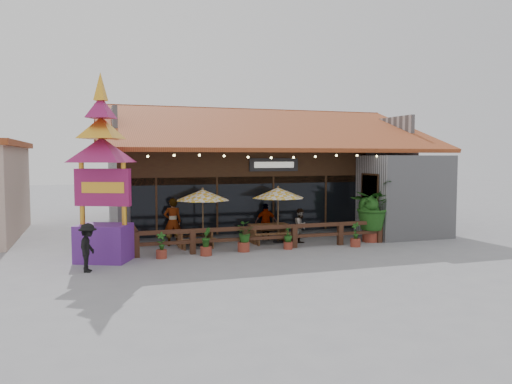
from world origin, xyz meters
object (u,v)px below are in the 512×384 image
object	(u,v)px
umbrella_left	(203,195)
thai_sign_tower	(102,155)
picnic_table_right	(269,230)
tropical_plant	(371,207)
umbrella_right	(278,193)
picnic_table_left	(195,236)
pedestrian	(88,248)

from	to	relation	value
umbrella_left	thai_sign_tower	xyz separation A→B (m)	(-3.81, -1.81, 1.57)
picnic_table_right	tropical_plant	distance (m)	4.39
umbrella_right	picnic_table_left	bearing A→B (deg)	-179.56
tropical_plant	picnic_table_left	bearing A→B (deg)	172.04
umbrella_left	picnic_table_left	world-z (taller)	umbrella_left
picnic_table_right	umbrella_left	bearing A→B (deg)	179.18
umbrella_right	pedestrian	world-z (taller)	umbrella_right
umbrella_right	tropical_plant	xyz separation A→B (m)	(3.76, -1.04, -0.58)
umbrella_left	umbrella_right	distance (m)	3.13
tropical_plant	umbrella_right	bearing A→B (deg)	164.54
umbrella_right	picnic_table_left	distance (m)	3.83
umbrella_right	picnic_table_right	bearing A→B (deg)	164.64
umbrella_left	picnic_table_right	xyz separation A→B (m)	(2.76, -0.04, -1.51)
umbrella_right	picnic_table_right	distance (m)	1.58
picnic_table_left	pedestrian	distance (m)	5.05
pedestrian	umbrella_left	bearing A→B (deg)	-38.95
picnic_table_left	pedestrian	size ratio (longest dim) A/B	0.95
umbrella_right	pedestrian	size ratio (longest dim) A/B	1.58
umbrella_right	thai_sign_tower	xyz separation A→B (m)	(-6.94, -1.66, 1.55)
picnic_table_right	pedestrian	size ratio (longest dim) A/B	1.06
umbrella_right	tropical_plant	size ratio (longest dim) A/B	0.93
thai_sign_tower	tropical_plant	bearing A→B (deg)	3.34
picnic_table_left	pedestrian	bearing A→B (deg)	-141.88
umbrella_left	pedestrian	world-z (taller)	umbrella_left
umbrella_left	umbrella_right	xyz separation A→B (m)	(3.13, -0.14, 0.02)
umbrella_left	picnic_table_left	distance (m)	1.63
picnic_table_right	thai_sign_tower	world-z (taller)	thai_sign_tower
picnic_table_left	thai_sign_tower	size ratio (longest dim) A/B	0.21
umbrella_left	thai_sign_tower	bearing A→B (deg)	-154.63
picnic_table_right	pedestrian	xyz separation A→B (m)	(-7.07, -3.24, 0.24)
picnic_table_right	thai_sign_tower	bearing A→B (deg)	-164.95
picnic_table_left	tropical_plant	distance (m)	7.38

